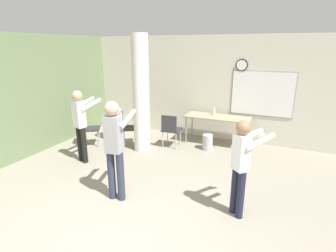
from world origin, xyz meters
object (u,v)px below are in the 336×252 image
Objects in this scene: person_playing_side at (242,161)px; folding_table at (218,119)px; chair_near_pillar at (128,126)px; chair_table_left at (171,128)px; bottle_on_table at (214,112)px; person_watching_back at (81,121)px; chair_by_left_wall at (88,127)px; person_playing_front at (115,143)px.

folding_table is at bearing 109.55° from person_playing_side.
chair_near_pillar is 1.00× the size of chair_table_left.
bottle_on_table is (-0.14, 0.14, 0.14)m from folding_table.
chair_near_pillar is 0.54× the size of person_watching_back.
chair_table_left reaches higher than folding_table.
person_playing_side is (1.18, -3.06, 0.06)m from bottle_on_table.
bottle_on_table is 1.27m from chair_table_left.
chair_near_pillar is (-2.00, -1.12, -0.33)m from bottle_on_table.
person_playing_side reaches higher than folding_table.
person_playing_front is (2.12, -1.82, 0.49)m from chair_by_left_wall.
person_playing_front is (-0.93, -3.27, 0.30)m from folding_table.
chair_near_pillar is 1.00× the size of chair_by_left_wall.
person_watching_back reaches higher than chair_table_left.
person_playing_side is 0.89× the size of person_playing_front.
folding_table is 1.27m from chair_table_left.
person_playing_side is at bearing -19.78° from chair_by_left_wall.
chair_table_left is at bearing 133.12° from person_playing_side.
folding_table is 0.98× the size of person_playing_front.
folding_table is 2.36m from chair_near_pillar.
person_watching_back is at bearing -132.66° from chair_table_left.
person_playing_front reaches higher than chair_near_pillar.
person_watching_back is (-3.53, 0.62, 0.06)m from person_playing_side.
person_playing_front reaches higher than chair_table_left.
bottle_on_table is at bearing 43.96° from chair_table_left.
chair_table_left is at bearing 92.17° from person_playing_front.
person_watching_back reaches higher than chair_near_pillar.
person_playing_front is at bearing -62.18° from chair_near_pillar.
folding_table is at bearing 34.67° from chair_table_left.
person_playing_front is (-0.79, -3.41, 0.16)m from bottle_on_table.
bottle_on_table is at bearing 134.67° from folding_table.
person_playing_front is at bearing -40.67° from chair_by_left_wall.
person_watching_back is at bearing 170.09° from person_playing_side.
bottle_on_table is 0.13× the size of person_playing_front.
person_watching_back is at bearing 148.20° from person_playing_front.
folding_table is at bearing 25.37° from chair_by_left_wall.
bottle_on_table is 2.32m from chair_near_pillar.
person_playing_side is at bearing -46.88° from chair_table_left.
chair_by_left_wall is (-3.05, -1.45, -0.19)m from folding_table.
bottle_on_table is 0.15× the size of person_playing_side.
chair_table_left is 2.61m from person_playing_front.
bottle_on_table reaches higher than chair_near_pillar.
person_playing_front is (1.21, -2.29, 0.49)m from chair_near_pillar.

